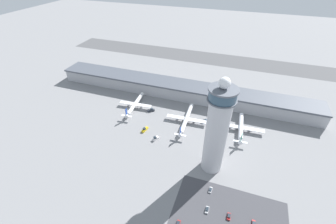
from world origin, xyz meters
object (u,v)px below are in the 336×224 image
Objects in this scene: car_grey_coupe at (229,216)px; car_maroon_suv at (178,224)px; control_tower at (217,130)px; car_navy_sedan at (207,210)px; service_truck_catering at (151,110)px; car_yellow_taxi at (254,224)px; service_truck_baggage at (145,129)px; airplane_gate_bravo at (186,119)px; airplane_gate_alpha at (135,104)px; airplane_gate_charlie at (241,128)px; service_truck_water at (156,138)px; service_truck_fuel at (205,121)px; car_blue_compact at (210,190)px.

car_maroon_suv is at bearing -151.96° from car_grey_coupe.
car_navy_sedan is at bearing -83.38° from control_tower.
car_yellow_taxi is (94.98, -80.78, -0.48)m from service_truck_catering.
airplane_gate_bravo is at bearing 36.11° from service_truck_baggage.
airplane_gate_bravo is at bearing 125.28° from control_tower.
service_truck_baggage is 83.60m from car_maroon_suv.
airplane_gate_alpha reaches higher than car_grey_coupe.
airplane_gate_bravo is 9.70× the size of car_maroon_suv.
airplane_gate_bravo is at bearing 121.39° from car_grey_coupe.
car_grey_coupe is 13.41m from car_yellow_taxi.
control_tower reaches higher than service_truck_catering.
car_grey_coupe is (81.57, -80.79, -0.43)m from service_truck_catering.
control_tower is 14.71× the size of car_maroon_suv.
control_tower is 14.87× the size of car_yellow_taxi.
service_truck_baggage is at bearing 144.83° from car_grey_coupe.
airplane_gate_alpha is at bearing 178.82° from airplane_gate_charlie.
car_yellow_taxi is (76.49, -45.97, -0.52)m from service_truck_water.
airplane_gate_alpha is 1.07× the size of airplane_gate_charlie.
service_truck_catering is 0.96× the size of service_truck_baggage.
airplane_gate_bravo reaches higher than service_truck_fuel.
service_truck_fuel is at bearing 21.74° from airplane_gate_bravo.
car_grey_coupe is (63.08, -45.98, -0.48)m from service_truck_water.
service_truck_fuel reaches higher than car_yellow_taxi.
service_truck_catering is at bearing 120.48° from car_maroon_suv.
service_truck_water is at bearing -152.36° from airplane_gate_charlie.
control_tower is 49.39m from car_grey_coupe.
control_tower is 1.52× the size of airplane_gate_bravo.
car_grey_coupe is at bearing -36.09° from service_truck_water.
car_maroon_suv is 1.11× the size of car_grey_coupe.
car_yellow_taxi is at bearing -27.40° from car_blue_compact.
airplane_gate_bravo is 88.08m from car_grey_coupe.
car_blue_compact is at bearing -32.31° from service_truck_baggage.
car_grey_coupe is at bearing 0.70° from car_navy_sedan.
airplane_gate_charlie is (16.25, 45.50, -29.28)m from control_tower.
airplane_gate_charlie is 8.99× the size of car_grey_coupe.
car_grey_coupe is (12.45, 0.15, 0.01)m from car_navy_sedan.
airplane_gate_charlie is at bearing 18.72° from service_truck_baggage.
service_truck_water is at bearing -132.98° from service_truck_fuel.
control_tower is 16.06× the size of car_blue_compact.
car_grey_coupe is at bearing -63.95° from control_tower.
car_blue_compact is (84.97, -67.25, -3.48)m from airplane_gate_alpha.
service_truck_catering is at bearing 117.97° from service_truck_water.
car_maroon_suv is 19.15m from car_navy_sedan.
service_truck_catering is 1.50× the size of car_yellow_taxi.
car_maroon_suv is (55.67, -94.58, -0.43)m from service_truck_catering.
service_truck_baggage is at bearing -143.89° from airplane_gate_bravo.
service_truck_catering is 114.81m from car_grey_coupe.
airplane_gate_bravo reaches higher than car_yellow_taxi.
car_yellow_taxi is (25.86, 0.17, -0.04)m from car_navy_sedan.
car_grey_coupe is (16.36, -33.46, -32.43)m from control_tower.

